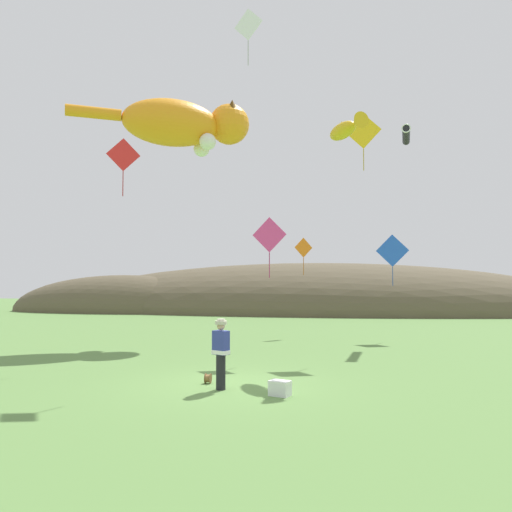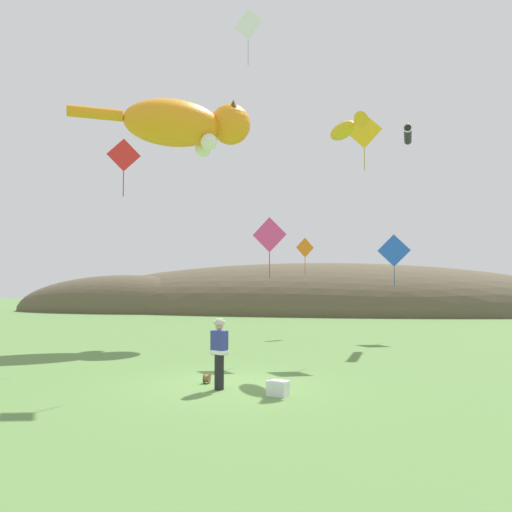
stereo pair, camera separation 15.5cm
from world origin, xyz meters
TOP-DOWN VIEW (x-y plane):
  - ground_plane at (0.00, 0.00)m, footprint 120.00×120.00m
  - distant_hill_ridge at (-2.32, 32.22)m, footprint 52.68×15.37m
  - festival_attendant at (-0.10, -0.58)m, footprint 0.49×0.43m
  - kite_spool at (-0.62, 0.11)m, footprint 0.15×0.27m
  - picnic_cooler at (1.45, -1.00)m, footprint 0.57×0.48m
  - kite_giant_cat at (-4.60, 9.96)m, footprint 7.89×4.92m
  - kite_fish_windsock at (3.10, 4.52)m, footprint 1.49×2.11m
  - kite_tube_streamer at (6.06, 12.02)m, footprint 0.67×2.39m
  - kite_diamond_white at (-0.25, 3.81)m, footprint 1.08×0.40m
  - kite_diamond_blue at (5.29, 11.57)m, footprint 1.52×0.34m
  - kite_diamond_red at (-4.73, 3.54)m, footprint 1.06×0.57m
  - kite_diamond_pink at (0.39, 4.50)m, footprint 1.25×0.20m
  - kite_diamond_gold at (3.83, 7.56)m, footprint 1.43×0.30m
  - kite_diamond_orange at (0.95, 12.75)m, footprint 0.87×0.57m

SIDE VIEW (x-z plane):
  - ground_plane at x=0.00m, z-range 0.00..0.00m
  - distant_hill_ridge at x=-2.32m, z-range -4.42..4.42m
  - kite_spool at x=-0.62m, z-range 0.00..0.27m
  - picnic_cooler at x=1.45m, z-range 0.00..0.36m
  - festival_attendant at x=-0.10m, z-range 0.07..1.84m
  - kite_diamond_blue at x=5.29m, z-range 2.97..5.42m
  - kite_diamond_pink at x=0.39m, z-range 3.29..5.45m
  - kite_diamond_orange at x=0.95m, z-range 3.49..5.42m
  - kite_diamond_red at x=-4.73m, z-range 6.18..8.27m
  - kite_fish_windsock at x=3.10m, z-range 7.74..8.38m
  - kite_diamond_gold at x=3.83m, z-range 7.67..10.03m
  - kite_tube_streamer at x=6.06m, z-range 9.68..10.12m
  - kite_giant_cat at x=-4.60m, z-range 9.05..11.68m
  - kite_diamond_white at x=-0.25m, z-range 10.71..12.75m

